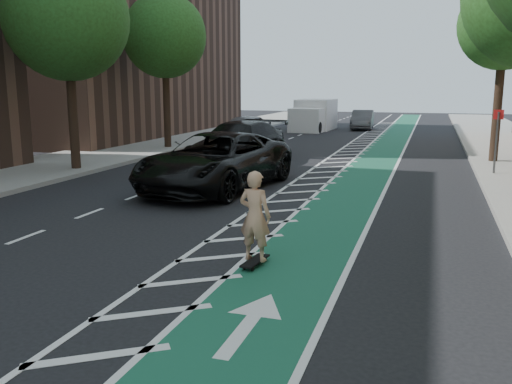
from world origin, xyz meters
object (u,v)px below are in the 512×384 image
at_px(skateboarder, 255,216).
at_px(suv_near, 216,161).
at_px(barrel_a, 187,177).
at_px(suv_far, 238,144).

distance_m(skateboarder, suv_near, 7.82).
xyz_separation_m(suv_near, barrel_a, (-0.90, -0.35, -0.52)).
relative_size(skateboarder, suv_far, 0.27).
bearing_deg(suv_near, barrel_a, -151.76).
bearing_deg(skateboarder, suv_near, -55.92).
xyz_separation_m(skateboarder, barrel_a, (-4.50, 6.59, -0.57)).
bearing_deg(suv_far, barrel_a, -82.57).
distance_m(suv_far, barrel_a, 5.54).
height_order(suv_near, barrel_a, suv_near).
relative_size(skateboarder, barrel_a, 2.01).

